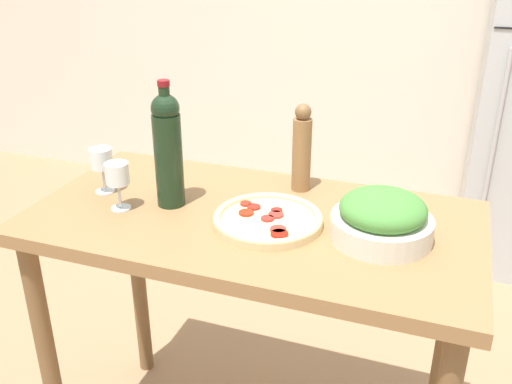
{
  "coord_description": "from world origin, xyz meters",
  "views": [
    {
      "loc": [
        0.49,
        -1.34,
        1.66
      ],
      "look_at": [
        0.0,
        0.03,
        0.99
      ],
      "focal_mm": 40.0,
      "sensor_mm": 36.0,
      "label": 1
    }
  ],
  "objects_px": {
    "pepper_mill": "(302,149)",
    "wine_bottle": "(168,148)",
    "homemade_pizza": "(268,219)",
    "wine_glass_near": "(118,176)",
    "wine_glass_far": "(101,161)",
    "salad_bowl": "(382,218)"
  },
  "relations": [
    {
      "from": "wine_glass_far",
      "to": "pepper_mill",
      "type": "relative_size",
      "value": 0.52
    },
    {
      "from": "pepper_mill",
      "to": "salad_bowl",
      "type": "relative_size",
      "value": 1.03
    },
    {
      "from": "pepper_mill",
      "to": "wine_glass_near",
      "type": "bearing_deg",
      "value": -145.65
    },
    {
      "from": "wine_glass_near",
      "to": "pepper_mill",
      "type": "height_order",
      "value": "pepper_mill"
    },
    {
      "from": "wine_bottle",
      "to": "pepper_mill",
      "type": "height_order",
      "value": "wine_bottle"
    },
    {
      "from": "salad_bowl",
      "to": "wine_glass_far",
      "type": "bearing_deg",
      "value": 179.43
    },
    {
      "from": "wine_glass_near",
      "to": "wine_glass_far",
      "type": "bearing_deg",
      "value": 142.19
    },
    {
      "from": "wine_glass_near",
      "to": "salad_bowl",
      "type": "xyz_separation_m",
      "value": [
        0.73,
        0.08,
        -0.04
      ]
    },
    {
      "from": "pepper_mill",
      "to": "salad_bowl",
      "type": "xyz_separation_m",
      "value": [
        0.28,
        -0.23,
        -0.07
      ]
    },
    {
      "from": "pepper_mill",
      "to": "homemade_pizza",
      "type": "relative_size",
      "value": 0.91
    },
    {
      "from": "pepper_mill",
      "to": "salad_bowl",
      "type": "height_order",
      "value": "pepper_mill"
    },
    {
      "from": "wine_bottle",
      "to": "salad_bowl",
      "type": "xyz_separation_m",
      "value": [
        0.61,
        -0.0,
        -0.11
      ]
    },
    {
      "from": "wine_bottle",
      "to": "wine_glass_far",
      "type": "bearing_deg",
      "value": 178.71
    },
    {
      "from": "wine_glass_near",
      "to": "homemade_pizza",
      "type": "distance_m",
      "value": 0.44
    },
    {
      "from": "salad_bowl",
      "to": "homemade_pizza",
      "type": "distance_m",
      "value": 0.3
    },
    {
      "from": "wine_glass_near",
      "to": "pepper_mill",
      "type": "xyz_separation_m",
      "value": [
        0.45,
        0.31,
        0.03
      ]
    },
    {
      "from": "wine_glass_near",
      "to": "salad_bowl",
      "type": "height_order",
      "value": "wine_glass_near"
    },
    {
      "from": "wine_glass_near",
      "to": "homemade_pizza",
      "type": "bearing_deg",
      "value": 6.98
    },
    {
      "from": "homemade_pizza",
      "to": "wine_glass_far",
      "type": "bearing_deg",
      "value": 176.64
    },
    {
      "from": "pepper_mill",
      "to": "wine_bottle",
      "type": "bearing_deg",
      "value": -145.11
    },
    {
      "from": "pepper_mill",
      "to": "salad_bowl",
      "type": "bearing_deg",
      "value": -39.58
    },
    {
      "from": "wine_bottle",
      "to": "homemade_pizza",
      "type": "relative_size",
      "value": 1.22
    }
  ]
}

